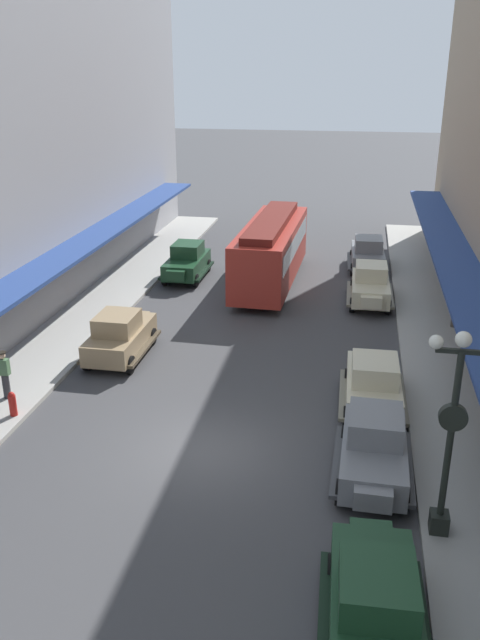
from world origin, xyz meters
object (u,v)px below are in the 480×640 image
object	(u,v)px
streetcar	(271,248)
pedestrian_0	(5,374)
parked_car_0	(373,382)
fire_hydrant	(13,404)
parked_car_2	(368,253)
parked_car_4	(120,334)
parked_car_6	(375,601)
lamp_post_with_clock	(452,427)
parked_car_5	(187,261)
parked_car_1	(371,284)
parked_car_3	(374,446)
pedestrian_1	(455,308)

from	to	relation	value
streetcar	pedestrian_0	world-z (taller)	streetcar
parked_car_0	fire_hydrant	size ratio (longest dim) A/B	5.22
parked_car_2	parked_car_4	size ratio (longest dim) A/B	1.01
parked_car_6	lamp_post_with_clock	bearing A→B (deg)	65.06
parked_car_5	parked_car_6	distance (m)	24.06
parked_car_1	parked_car_4	size ratio (longest dim) A/B	1.00
parked_car_1	parked_car_6	world-z (taller)	same
parked_car_5	parked_car_3	bearing A→B (deg)	-60.00
parked_car_6	pedestrian_1	distance (m)	17.39
parked_car_0	lamp_post_with_clock	world-z (taller)	lamp_post_with_clock
parked_car_0	parked_car_2	size ratio (longest dim) A/B	1.00
streetcar	lamp_post_with_clock	size ratio (longest dim) A/B	1.87
parked_car_5	parked_car_6	size ratio (longest dim) A/B	0.99
parked_car_2	parked_car_5	size ratio (longest dim) A/B	1.01
parked_car_3	lamp_post_with_clock	size ratio (longest dim) A/B	0.83
fire_hydrant	pedestrian_1	distance (m)	17.96
parked_car_0	parked_car_1	size ratio (longest dim) A/B	1.00
parked_car_6	pedestrian_1	xyz separation A→B (m)	(3.48, 17.04, 0.05)
parked_car_1	pedestrian_1	size ratio (longest dim) A/B	2.61
parked_car_0	parked_car_1	bearing A→B (deg)	90.33
parked_car_1	streetcar	size ratio (longest dim) A/B	0.44
parked_car_0	parked_car_2	world-z (taller)	same
parked_car_4	parked_car_5	bearing A→B (deg)	90.20
lamp_post_with_clock	parked_car_6	bearing A→B (deg)	-114.94
parked_car_0	parked_car_6	world-z (taller)	same
parked_car_4	parked_car_6	xyz separation A→B (m)	(9.48, -11.87, 0.00)
parked_car_2	pedestrian_1	distance (m)	9.11
parked_car_4	pedestrian_1	xyz separation A→B (m)	(12.96, 5.16, 0.05)
lamp_post_with_clock	pedestrian_0	bearing A→B (deg)	162.05
pedestrian_0	fire_hydrant	bearing A→B (deg)	-53.30
fire_hydrant	parked_car_1	bearing A→B (deg)	49.72
parked_car_0	parked_car_2	bearing A→B (deg)	90.68
parked_car_3	parked_car_4	world-z (taller)	same
parked_car_2	lamp_post_with_clock	world-z (taller)	lamp_post_with_clock
parked_car_4	streetcar	size ratio (longest dim) A/B	0.44
parked_car_0	parked_car_3	distance (m)	3.89
pedestrian_1	streetcar	bearing A→B (deg)	150.77
lamp_post_with_clock	fire_hydrant	world-z (taller)	lamp_post_with_clock
pedestrian_1	parked_car_0	bearing A→B (deg)	-114.49
pedestrian_1	parked_car_4	bearing A→B (deg)	-158.27
streetcar	pedestrian_1	world-z (taller)	streetcar
parked_car_1	parked_car_2	xyz separation A→B (m)	(-0.13, 5.54, 0.00)
parked_car_4	parked_car_0	bearing A→B (deg)	-14.15
parked_car_3	pedestrian_1	bearing A→B (deg)	73.20
parked_car_4	pedestrian_1	distance (m)	13.95
parked_car_6	streetcar	world-z (taller)	streetcar
parked_car_0	parked_car_3	size ratio (longest dim) A/B	1.00
parked_car_5	streetcar	xyz separation A→B (m)	(4.48, -0.30, 0.96)
parked_car_1	parked_car_2	distance (m)	5.54
fire_hydrant	pedestrian_0	bearing A→B (deg)	126.70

